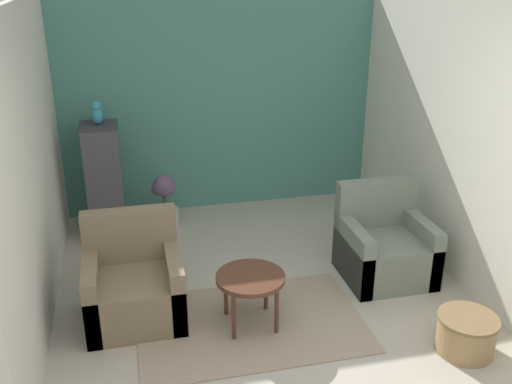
{
  "coord_description": "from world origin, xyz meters",
  "views": [
    {
      "loc": [
        -1.07,
        -2.76,
        2.82
      ],
      "look_at": [
        0.0,
        1.82,
        0.89
      ],
      "focal_mm": 40.0,
      "sensor_mm": 36.0,
      "label": 1
    }
  ],
  "objects_px": {
    "birdcage": "(104,182)",
    "coffee_table": "(250,281)",
    "armchair_left": "(134,287)",
    "armchair_right": "(384,248)",
    "potted_plant": "(165,201)",
    "parrot": "(97,113)",
    "wicker_basket": "(466,333)"
  },
  "relations": [
    {
      "from": "birdcage",
      "to": "wicker_basket",
      "type": "distance_m",
      "value": 3.89
    },
    {
      "from": "coffee_table",
      "to": "parrot",
      "type": "relative_size",
      "value": 2.25
    },
    {
      "from": "armchair_right",
      "to": "potted_plant",
      "type": "relative_size",
      "value": 1.45
    },
    {
      "from": "armchair_left",
      "to": "birdcage",
      "type": "relative_size",
      "value": 0.71
    },
    {
      "from": "birdcage",
      "to": "parrot",
      "type": "bearing_deg",
      "value": 90.0
    },
    {
      "from": "armchair_left",
      "to": "armchair_right",
      "type": "height_order",
      "value": "same"
    },
    {
      "from": "armchair_left",
      "to": "parrot",
      "type": "xyz_separation_m",
      "value": [
        -0.23,
        1.74,
        1.06
      ]
    },
    {
      "from": "coffee_table",
      "to": "potted_plant",
      "type": "relative_size",
      "value": 0.93
    },
    {
      "from": "wicker_basket",
      "to": "coffee_table",
      "type": "bearing_deg",
      "value": 155.11
    },
    {
      "from": "parrot",
      "to": "wicker_basket",
      "type": "relative_size",
      "value": 0.54
    },
    {
      "from": "potted_plant",
      "to": "wicker_basket",
      "type": "bearing_deg",
      "value": -53.46
    },
    {
      "from": "armchair_left",
      "to": "wicker_basket",
      "type": "xyz_separation_m",
      "value": [
        2.45,
        -1.04,
        -0.12
      ]
    },
    {
      "from": "potted_plant",
      "to": "parrot",
      "type": "bearing_deg",
      "value": 179.84
    },
    {
      "from": "parrot",
      "to": "armchair_left",
      "type": "bearing_deg",
      "value": -82.34
    },
    {
      "from": "coffee_table",
      "to": "parrot",
      "type": "bearing_deg",
      "value": 119.09
    },
    {
      "from": "armchair_right",
      "to": "parrot",
      "type": "bearing_deg",
      "value": 148.31
    },
    {
      "from": "birdcage",
      "to": "coffee_table",
      "type": "bearing_deg",
      "value": -60.89
    },
    {
      "from": "coffee_table",
      "to": "birdcage",
      "type": "bearing_deg",
      "value": 119.11
    },
    {
      "from": "birdcage",
      "to": "wicker_basket",
      "type": "relative_size",
      "value": 2.68
    },
    {
      "from": "armchair_right",
      "to": "parrot",
      "type": "height_order",
      "value": "parrot"
    },
    {
      "from": "coffee_table",
      "to": "parrot",
      "type": "height_order",
      "value": "parrot"
    },
    {
      "from": "coffee_table",
      "to": "wicker_basket",
      "type": "distance_m",
      "value": 1.71
    },
    {
      "from": "armchair_left",
      "to": "potted_plant",
      "type": "relative_size",
      "value": 1.45
    },
    {
      "from": "coffee_table",
      "to": "parrot",
      "type": "xyz_separation_m",
      "value": [
        -1.15,
        2.07,
        0.94
      ]
    },
    {
      "from": "wicker_basket",
      "to": "armchair_right",
      "type": "bearing_deg",
      "value": 96.24
    },
    {
      "from": "coffee_table",
      "to": "armchair_left",
      "type": "xyz_separation_m",
      "value": [
        -0.92,
        0.33,
        -0.12
      ]
    },
    {
      "from": "parrot",
      "to": "coffee_table",
      "type": "bearing_deg",
      "value": -60.91
    },
    {
      "from": "coffee_table",
      "to": "armchair_left",
      "type": "bearing_deg",
      "value": 160.16
    },
    {
      "from": "coffee_table",
      "to": "parrot",
      "type": "distance_m",
      "value": 2.54
    },
    {
      "from": "potted_plant",
      "to": "armchair_right",
      "type": "bearing_deg",
      "value": -39.26
    },
    {
      "from": "potted_plant",
      "to": "coffee_table",
      "type": "bearing_deg",
      "value": -75.78
    },
    {
      "from": "birdcage",
      "to": "potted_plant",
      "type": "relative_size",
      "value": 2.03
    }
  ]
}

